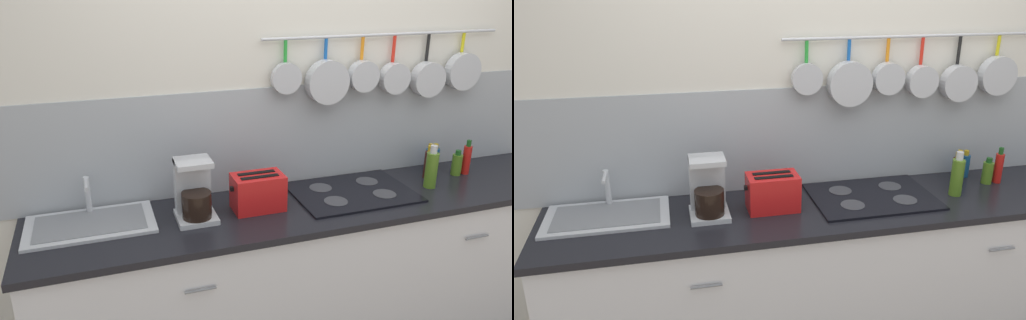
% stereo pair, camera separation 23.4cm
% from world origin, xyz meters
% --- Properties ---
extents(wall_back, '(7.20, 0.15, 2.60)m').
position_xyz_m(wall_back, '(0.00, 0.33, 1.28)').
color(wall_back, silver).
rests_on(wall_back, ground_plane).
extents(cabinet_base, '(2.93, 0.55, 0.87)m').
position_xyz_m(cabinet_base, '(0.00, -0.00, 0.44)').
color(cabinet_base, silver).
rests_on(cabinet_base, ground_plane).
extents(countertop, '(2.97, 0.58, 0.03)m').
position_xyz_m(countertop, '(0.00, 0.00, 0.89)').
color(countertop, black).
rests_on(countertop, cabinet_base).
extents(sink_basin, '(0.58, 0.33, 0.20)m').
position_xyz_m(sink_basin, '(-1.16, 0.11, 0.92)').
color(sink_basin, '#B7BABF').
rests_on(sink_basin, countertop).
extents(coffee_maker, '(0.19, 0.19, 0.29)m').
position_xyz_m(coffee_maker, '(-0.68, 0.04, 1.03)').
color(coffee_maker, '#B7BABF').
rests_on(coffee_maker, countertop).
extents(toaster, '(0.27, 0.16, 0.18)m').
position_xyz_m(toaster, '(-0.37, 0.03, 1.00)').
color(toaster, red).
rests_on(toaster, countertop).
extents(cooktop, '(0.63, 0.45, 0.01)m').
position_xyz_m(cooktop, '(0.17, 0.05, 0.92)').
color(cooktop, black).
rests_on(cooktop, countertop).
extents(bottle_hot_sauce, '(0.06, 0.06, 0.24)m').
position_xyz_m(bottle_hot_sauce, '(0.61, -0.01, 1.01)').
color(bottle_hot_sauce, '#4C721E').
rests_on(bottle_hot_sauce, countertop).
extents(bottle_cooking_wine, '(0.05, 0.05, 0.19)m').
position_xyz_m(bottle_cooking_wine, '(0.68, 0.10, 0.99)').
color(bottle_cooking_wine, '#33140F').
rests_on(bottle_cooking_wine, countertop).
extents(bottle_dish_soap, '(0.05, 0.05, 0.17)m').
position_xyz_m(bottle_dish_soap, '(0.74, 0.18, 0.99)').
color(bottle_dish_soap, navy).
rests_on(bottle_dish_soap, countertop).
extents(bottle_vinegar, '(0.05, 0.05, 0.16)m').
position_xyz_m(bottle_vinegar, '(0.80, 0.21, 0.98)').
color(bottle_vinegar, navy).
rests_on(bottle_vinegar, countertop).
extents(bottle_olive_oil, '(0.06, 0.06, 0.15)m').
position_xyz_m(bottle_olive_oil, '(0.87, 0.09, 0.97)').
color(bottle_olive_oil, '#4C721E').
rests_on(bottle_olive_oil, countertop).
extents(bottle_sesame_oil, '(0.05, 0.05, 0.20)m').
position_xyz_m(bottle_sesame_oil, '(0.93, 0.09, 1.00)').
color(bottle_sesame_oil, red).
rests_on(bottle_sesame_oil, countertop).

